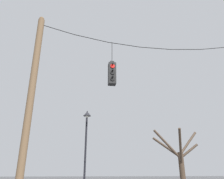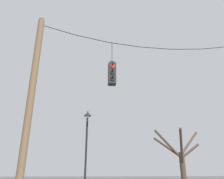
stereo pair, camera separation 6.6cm
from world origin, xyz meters
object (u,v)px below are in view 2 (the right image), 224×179
(traffic_light_over_intersection, at_px, (112,73))
(street_lamp, at_px, (87,134))
(utility_pole_left, at_px, (30,105))
(bare_tree, at_px, (181,161))

(traffic_light_over_intersection, relative_size, street_lamp, 0.40)
(street_lamp, bearing_deg, traffic_light_over_intersection, -78.91)
(utility_pole_left, distance_m, street_lamp, 5.40)
(street_lamp, distance_m, bare_tree, 8.12)
(utility_pole_left, bearing_deg, bare_tree, 38.77)
(street_lamp, bearing_deg, utility_pole_left, -117.09)
(utility_pole_left, distance_m, traffic_light_over_intersection, 3.76)
(traffic_light_over_intersection, height_order, bare_tree, traffic_light_over_intersection)
(traffic_light_over_intersection, distance_m, street_lamp, 5.29)
(utility_pole_left, distance_m, bare_tree, 12.73)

